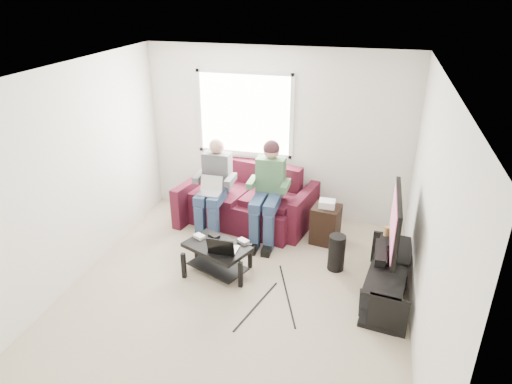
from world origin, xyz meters
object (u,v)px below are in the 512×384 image
end_table (326,223)px  coffee_table (217,253)px  subwoofer (337,253)px  sofa (247,203)px  tv_stand (388,280)px  tv (395,223)px

end_table → coffee_table: bearing=-137.5°
coffee_table → subwoofer: 1.53m
sofa → end_table: bearing=-12.2°
coffee_table → subwoofer: bearing=17.9°
subwoofer → tv_stand: bearing=-31.8°
sofa → subwoofer: sofa is taller
tv_stand → subwoofer: bearing=148.2°
subwoofer → end_table: size_ratio=0.75×
tv → subwoofer: bearing=155.0°
tv_stand → end_table: (-0.86, 1.05, 0.09)m
sofa → tv_stand: (2.09, -1.32, -0.12)m
tv → end_table: tv is taller
coffee_table → tv_stand: size_ratio=0.65×
subwoofer → end_table: end_table is taller
subwoofer → sofa: bearing=147.5°
coffee_table → tv: bearing=4.7°
sofa → tv: (2.09, -1.22, 0.59)m
sofa → tv_stand: 2.48m
sofa → coffee_table: (-0.00, -1.39, -0.04)m
sofa → tv: tv is taller
coffee_table → tv: tv is taller
subwoofer → coffee_table: bearing=-162.1°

